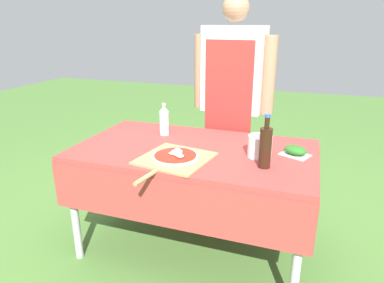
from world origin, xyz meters
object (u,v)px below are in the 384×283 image
Objects in this scene: oil_bottle at (265,147)px; herb_container at (295,151)px; pizza_on_peel at (175,158)px; water_bottle at (164,120)px; prep_table at (194,160)px; person_cook at (233,91)px; mixing_tub at (260,146)px.

oil_bottle is 0.29m from herb_container.
pizza_on_peel is 2.64× the size of water_bottle.
water_bottle is (-0.24, 0.41, 0.09)m from pizza_on_peel.
prep_table is 7.72× the size of herb_container.
person_cook reaches higher than water_bottle.
water_bottle is at bearing 53.55° from person_cook.
water_bottle is at bearing 129.75° from pizza_on_peel.
mixing_tub is (0.31, -0.62, -0.19)m from person_cook.
mixing_tub is at bearing 108.27° from oil_bottle.
mixing_tub reaches higher than prep_table.
herb_container is at bearing 34.33° from pizza_on_peel.
water_bottle reaches higher than herb_container.
pizza_on_peel is 0.50m from mixing_tub.
oil_bottle is at bearing -24.94° from water_bottle.
oil_bottle is (0.49, 0.07, 0.10)m from pizza_on_peel.
person_cook is (0.09, 0.61, 0.33)m from prep_table.
mixing_tub is (0.69, -0.20, -0.04)m from water_bottle.
oil_bottle is at bearing -19.36° from prep_table.
prep_table is 2.53× the size of pizza_on_peel.
prep_table is at bearing 178.15° from mixing_tub.
prep_table is 5.03× the size of oil_bottle.
prep_table is at bearing 86.59° from person_cook.
pizza_on_peel is at bearing 86.15° from person_cook.
person_cook is 0.87m from pizza_on_peel.
water_bottle reaches higher than prep_table.
water_bottle reaches higher than pizza_on_peel.
pizza_on_peel is (-0.13, -0.83, -0.24)m from person_cook.
prep_table is 0.70m from person_cook.
person_cook is 0.72m from mixing_tub.
mixing_tub reaches higher than pizza_on_peel.
person_cook is 8.59× the size of herb_container.
person_cook reaches higher than pizza_on_peel.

